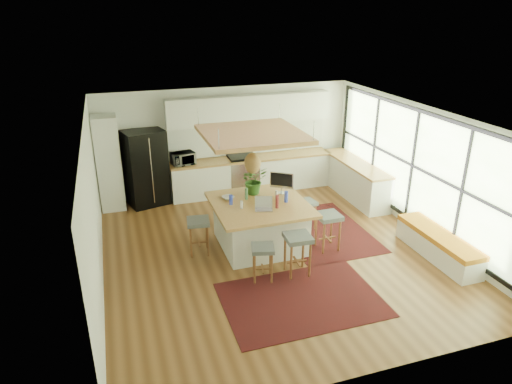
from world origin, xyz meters
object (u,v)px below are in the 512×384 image
object	(u,v)px
island	(260,224)
stool_left_side	(199,237)
fridge	(146,168)
microwave	(183,157)
stool_near_left	(263,262)
laptop	(264,204)
stool_near_right	(297,256)
stool_right_back	(306,213)
stool_right_front	(328,233)
monitor	(282,181)
island_plant	(254,183)

from	to	relation	value
island	stool_left_side	world-z (taller)	island
fridge	microwave	size ratio (longest dim) A/B	3.37
stool_near_left	laptop	world-z (taller)	laptop
stool_near_right	stool_right_back	bearing A→B (deg)	61.42
fridge	stool_right_front	xyz separation A→B (m)	(3.17, -3.44, -0.57)
monitor	stool_near_right	bearing A→B (deg)	-65.27
laptop	monitor	distance (m)	0.93
island_plant	stool_left_side	bearing A→B (deg)	-160.17
fridge	stool_left_side	distance (m)	2.95
monitor	island	bearing A→B (deg)	-114.29
fridge	microwave	world-z (taller)	fridge
stool_right_front	monitor	world-z (taller)	monitor
island	stool_near_left	bearing A→B (deg)	-106.17
stool_left_side	stool_near_left	bearing A→B (deg)	-55.32
stool_near_right	microwave	size ratio (longest dim) A/B	1.42
stool_right_front	island_plant	distance (m)	1.80
island	microwave	size ratio (longest dim) A/B	3.38
stool_near_right	stool_near_left	bearing A→B (deg)	178.84
stool_near_right	stool_right_front	xyz separation A→B (m)	(0.93, 0.66, 0.00)
stool_near_right	stool_right_front	world-z (taller)	stool_near_right
stool_right_front	monitor	xyz separation A→B (m)	(-0.65, 0.92, 0.83)
monitor	fridge	bearing A→B (deg)	169.94
island	stool_right_front	distance (m)	1.36
stool_right_back	microwave	distance (m)	3.38
island	island_plant	bearing A→B (deg)	85.30
stool_left_side	laptop	world-z (taller)	laptop
stool_near_left	island_plant	bearing A→B (deg)	77.19
laptop	stool_left_side	bearing A→B (deg)	179.14
laptop	fridge	bearing A→B (deg)	137.92
stool_near_right	stool_right_back	size ratio (longest dim) A/B	1.21
stool_right_back	island_plant	world-z (taller)	island_plant
stool_right_back	laptop	xyz separation A→B (m)	(-1.23, -0.75, 0.70)
fridge	stool_right_back	distance (m)	4.02
microwave	monitor	bearing A→B (deg)	-69.69
monitor	island_plant	xyz separation A→B (m)	(-0.54, 0.17, -0.03)
laptop	monitor	xyz separation A→B (m)	(0.62, 0.68, 0.14)
stool_right_back	monitor	bearing A→B (deg)	-173.66
fridge	island	xyz separation A→B (m)	(1.93, -2.87, -0.46)
stool_near_left	stool_right_front	bearing A→B (deg)	22.17
stool_near_right	island_plant	bearing A→B (deg)	98.46
stool_near_left	stool_left_side	world-z (taller)	stool_left_side
laptop	island_plant	xyz separation A→B (m)	(0.07, 0.85, 0.11)
laptop	microwave	xyz separation A→B (m)	(-1.00, 3.17, 0.06)
stool_near_left	stool_right_front	distance (m)	1.71
monitor	microwave	world-z (taller)	monitor
island	laptop	xyz separation A→B (m)	(-0.03, -0.33, 0.58)
stool_left_side	laptop	distance (m)	1.45
stool_right_front	microwave	bearing A→B (deg)	123.63
stool_near_left	microwave	bearing A→B (deg)	99.54
stool_near_left	monitor	distance (m)	2.01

